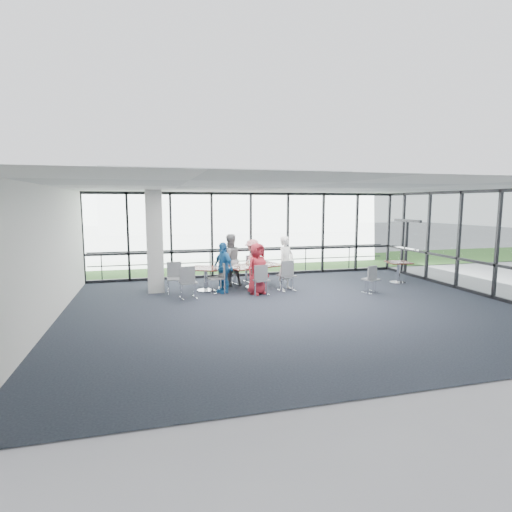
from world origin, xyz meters
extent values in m
cube|color=#1D212D|center=(0.00, 0.00, -0.01)|extent=(12.00, 10.00, 0.02)
cube|color=silver|center=(0.00, 0.00, 3.20)|extent=(12.00, 10.00, 0.04)
cube|color=silver|center=(-6.00, 0.00, 1.60)|extent=(0.10, 10.00, 3.20)
cube|color=silver|center=(0.00, -5.00, 1.60)|extent=(12.00, 0.10, 3.20)
cube|color=white|center=(0.00, 5.00, 1.60)|extent=(12.00, 0.10, 3.20)
cube|color=white|center=(6.00, 0.00, 1.60)|extent=(0.10, 10.00, 3.20)
cube|color=black|center=(6.00, 3.75, 1.05)|extent=(0.12, 1.60, 2.10)
cube|color=silver|center=(-3.60, 3.00, 1.60)|extent=(0.50, 0.50, 3.20)
cube|color=gray|center=(0.00, 10.00, -0.02)|extent=(80.00, 70.00, 0.02)
cube|color=#396126|center=(0.00, 8.00, 0.01)|extent=(80.00, 5.00, 0.01)
cube|color=white|center=(4.00, 32.00, 3.00)|extent=(24.00, 10.00, 6.00)
cylinder|color=#2D2D33|center=(0.00, 5.60, 0.50)|extent=(12.00, 0.06, 0.06)
cube|color=#3C140F|center=(-0.44, 2.83, 0.73)|extent=(2.17, 1.68, 0.04)
cylinder|color=silver|center=(-0.44, 2.83, 0.35)|extent=(0.12, 0.12, 0.71)
cylinder|color=silver|center=(-0.44, 2.83, 0.01)|extent=(0.56, 0.56, 0.03)
cube|color=#3C140F|center=(-2.06, 2.73, 0.73)|extent=(1.21, 1.21, 0.04)
cylinder|color=silver|center=(-2.06, 2.73, 0.35)|extent=(0.12, 0.12, 0.71)
cube|color=#3C140F|center=(4.69, 2.29, 0.73)|extent=(0.89, 0.89, 0.04)
cylinder|color=silver|center=(4.69, 2.29, 0.35)|extent=(0.12, 0.12, 0.71)
imported|color=#AA222E|center=(-0.57, 1.86, 0.80)|extent=(0.92, 0.80, 1.59)
imported|color=white|center=(0.48, 2.24, 0.87)|extent=(0.79, 0.74, 1.75)
imported|color=slate|center=(-1.15, 3.36, 0.88)|extent=(0.96, 0.72, 1.76)
imported|color=#D77C82|center=(-0.23, 3.79, 0.76)|extent=(1.10, 0.98, 1.52)
imported|color=#2165A5|center=(-1.55, 2.34, 0.80)|extent=(0.85, 1.06, 1.60)
cylinder|color=white|center=(-0.74, 2.30, 0.76)|extent=(0.25, 0.25, 0.01)
cylinder|color=white|center=(0.15, 2.76, 0.76)|extent=(0.26, 0.26, 0.01)
cylinder|color=white|center=(-1.01, 2.92, 0.76)|extent=(0.25, 0.25, 0.01)
cylinder|color=white|center=(-0.15, 3.29, 0.76)|extent=(0.28, 0.28, 0.01)
cylinder|color=white|center=(-1.21, 2.47, 0.76)|extent=(0.28, 0.28, 0.01)
cylinder|color=white|center=(-0.58, 2.52, 0.82)|extent=(0.07, 0.07, 0.15)
cylinder|color=white|center=(-0.11, 2.78, 0.82)|extent=(0.07, 0.07, 0.15)
cylinder|color=white|center=(-0.55, 3.08, 0.83)|extent=(0.08, 0.08, 0.15)
cylinder|color=white|center=(-1.01, 2.48, 0.82)|extent=(0.07, 0.07, 0.14)
cube|color=white|center=(-0.38, 2.39, 0.75)|extent=(0.35, 0.28, 0.00)
cube|color=white|center=(0.41, 2.80, 0.75)|extent=(0.35, 0.26, 0.00)
cube|color=white|center=(-0.40, 3.21, 0.75)|extent=(0.39, 0.37, 0.00)
cube|color=black|center=(-0.41, 2.89, 0.77)|extent=(0.10, 0.07, 0.04)
cylinder|color=#A80008|center=(-0.41, 2.83, 0.84)|extent=(0.06, 0.06, 0.18)
cylinder|color=#24762C|center=(-0.40, 2.90, 0.85)|extent=(0.05, 0.05, 0.20)
camera|label=1|loc=(-3.69, -9.83, 2.79)|focal=28.00mm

